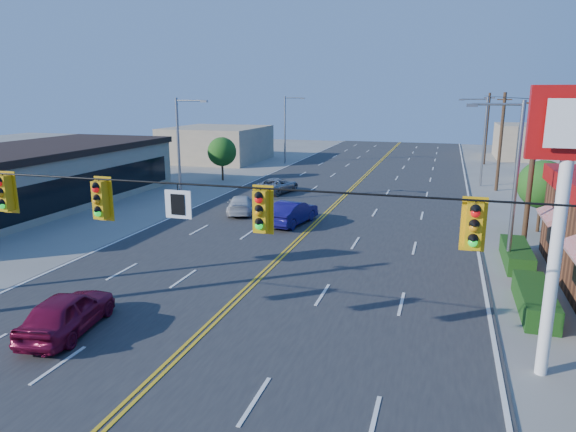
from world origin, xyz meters
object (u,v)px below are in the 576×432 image
(kfc_pylon, at_px, (565,176))
(car_silver, at_px, (277,186))
(signal_span, at_px, (136,222))
(car_blue, at_px, (292,213))
(car_white, at_px, (241,205))
(car_magenta, at_px, (67,314))

(kfc_pylon, bearing_deg, car_silver, 123.69)
(signal_span, xyz_separation_m, car_silver, (-5.62, 29.11, -4.25))
(car_blue, distance_m, car_silver, 10.91)
(kfc_pylon, height_order, car_white, kfc_pylon)
(signal_span, xyz_separation_m, car_white, (-5.66, 21.08, -4.26))
(car_blue, bearing_deg, car_silver, -56.46)
(kfc_pylon, height_order, car_silver, kfc_pylon)
(signal_span, xyz_separation_m, car_magenta, (-4.41, 2.00, -4.14))
(car_blue, bearing_deg, signal_span, 104.03)
(kfc_pylon, bearing_deg, car_white, 134.48)
(signal_span, bearing_deg, car_white, 105.02)
(car_magenta, bearing_deg, car_silver, -96.74)
(kfc_pylon, distance_m, car_magenta, 16.53)
(car_magenta, bearing_deg, kfc_pylon, 178.05)
(signal_span, distance_m, car_blue, 19.58)
(signal_span, xyz_separation_m, car_blue, (-1.29, 19.10, -4.12))
(kfc_pylon, xyz_separation_m, car_white, (-16.78, 17.08, -5.42))
(car_blue, height_order, car_silver, car_blue)
(car_magenta, relative_size, car_white, 1.01)
(car_magenta, distance_m, car_white, 19.12)
(kfc_pylon, xyz_separation_m, car_silver, (-16.74, 25.11, -5.41))
(signal_span, bearing_deg, car_blue, 93.87)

